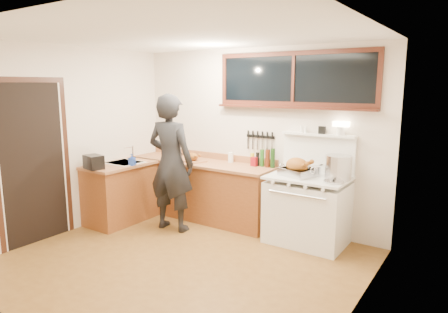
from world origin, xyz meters
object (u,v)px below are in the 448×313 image
Objects in this scene: man at (171,163)px; roast_turkey at (297,168)px; cutting_board at (193,158)px; vintage_stove at (308,208)px.

man reaches higher than roast_turkey.
roast_turkey is at bearing 18.06° from man.
roast_turkey reaches higher than cutting_board.
man reaches higher than vintage_stove.
man is at bearing -161.94° from roast_turkey.
cutting_board is (-0.05, 0.58, -0.02)m from man.
vintage_stove reaches higher than roast_turkey.
vintage_stove is at bearing 18.75° from man.
vintage_stove reaches higher than cutting_board.
vintage_stove is 1.99m from man.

